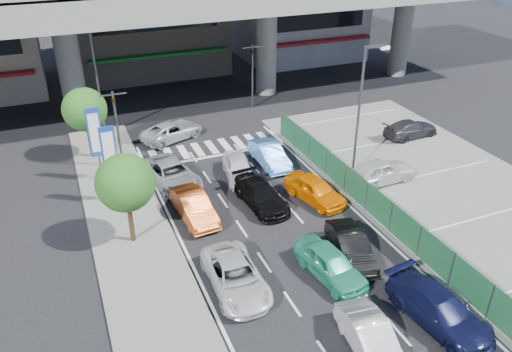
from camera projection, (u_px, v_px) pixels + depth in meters
name	position (u px, v px, depth m)	size (l,w,h in m)	color
ground	(295.00, 254.00, 24.07)	(120.00, 120.00, 0.00)	black
parking_lot	(447.00, 190.00, 29.35)	(12.00, 28.00, 0.06)	#5F5F5C
sidewalk_left	(134.00, 241.00, 24.94)	(4.00, 30.00, 0.12)	#5F5F5C
fence_run	(377.00, 206.00, 26.22)	(0.16, 22.00, 1.80)	#1D5531
traffic_light_left	(115.00, 111.00, 29.82)	(1.60, 1.24, 5.20)	#595B60
traffic_light_right	(252.00, 61.00, 39.39)	(1.60, 1.24, 5.20)	#595B60
street_lamp_right	(363.00, 101.00, 29.02)	(1.65, 0.22, 8.00)	#595B60
street_lamp_left	(98.00, 71.00, 34.23)	(1.65, 0.22, 8.00)	#595B60
signboard_near	(110.00, 155.00, 26.66)	(0.80, 0.14, 4.70)	#595B60
signboard_far	(95.00, 135.00, 28.96)	(0.80, 0.14, 4.70)	#595B60
tree_near	(125.00, 183.00, 23.34)	(2.80, 2.80, 4.80)	#382314
tree_far	(85.00, 110.00, 31.57)	(2.80, 2.80, 4.80)	#382314
hatch_white_back_mid	(372.00, 340.00, 18.53)	(1.38, 3.95, 1.30)	silver
minivan_navy_back	(439.00, 309.00, 19.86)	(1.93, 4.76, 1.38)	#0F1233
sedan_white_mid_left	(236.00, 276.00, 21.69)	(2.15, 4.67, 1.30)	silver
taxi_teal_mid	(330.00, 264.00, 22.37)	(1.63, 4.04, 1.38)	#2DA17B
hatch_black_mid_right	(351.00, 246.00, 23.53)	(1.41, 4.03, 1.33)	black
taxi_orange_left	(194.00, 207.00, 26.56)	(1.46, 4.19, 1.38)	#C7531B
sedan_black_mid	(261.00, 195.00, 27.72)	(1.81, 4.44, 1.29)	black
taxi_orange_right	(315.00, 190.00, 28.13)	(1.63, 4.05, 1.38)	orange
wagon_silver_front_left	(172.00, 174.00, 29.73)	(2.29, 4.97, 1.38)	#A1A4A8
sedan_white_front_mid	(238.00, 168.00, 30.45)	(1.61, 4.00, 1.36)	silver
kei_truck_front_right	(269.00, 155.00, 32.01)	(1.46, 4.19, 1.38)	#589AF7
crossing_wagon_silver	(172.00, 131.00, 35.47)	(2.11, 4.58, 1.27)	#B0B2B7
parked_sedan_white	(380.00, 171.00, 29.82)	(1.77, 4.41, 1.50)	silver
parked_sedan_dgrey	(411.00, 129.00, 35.74)	(1.71, 4.20, 1.22)	#2A292E
traffic_cone	(356.00, 179.00, 29.87)	(0.34, 0.34, 0.66)	#EC400D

